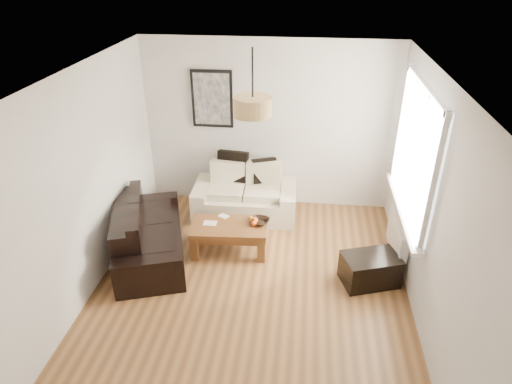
# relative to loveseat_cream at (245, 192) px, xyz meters

# --- Properties ---
(floor) EXTENTS (4.50, 4.50, 0.00)m
(floor) POSITION_rel_loveseat_cream_xyz_m (0.31, -1.78, -0.39)
(floor) COLOR brown
(floor) RESTS_ON ground
(ceiling) EXTENTS (3.80, 4.50, 0.00)m
(ceiling) POSITION_rel_loveseat_cream_xyz_m (0.31, -1.78, 2.21)
(ceiling) COLOR white
(ceiling) RESTS_ON floor
(wall_back) EXTENTS (3.80, 0.04, 2.60)m
(wall_back) POSITION_rel_loveseat_cream_xyz_m (0.31, 0.47, 0.91)
(wall_back) COLOR silver
(wall_back) RESTS_ON floor
(wall_front) EXTENTS (3.80, 0.04, 2.60)m
(wall_front) POSITION_rel_loveseat_cream_xyz_m (0.31, -4.03, 0.91)
(wall_front) COLOR silver
(wall_front) RESTS_ON floor
(wall_left) EXTENTS (0.04, 4.50, 2.60)m
(wall_left) POSITION_rel_loveseat_cream_xyz_m (-1.59, -1.78, 0.91)
(wall_left) COLOR silver
(wall_left) RESTS_ON floor
(wall_right) EXTENTS (0.04, 4.50, 2.60)m
(wall_right) POSITION_rel_loveseat_cream_xyz_m (2.21, -1.78, 0.91)
(wall_right) COLOR silver
(wall_right) RESTS_ON floor
(window_bay) EXTENTS (0.14, 1.90, 1.60)m
(window_bay) POSITION_rel_loveseat_cream_xyz_m (2.17, -0.98, 1.21)
(window_bay) COLOR white
(window_bay) RESTS_ON wall_right
(radiator) EXTENTS (0.10, 0.90, 0.52)m
(radiator) POSITION_rel_loveseat_cream_xyz_m (2.13, -0.98, -0.01)
(radiator) COLOR white
(radiator) RESTS_ON wall_right
(poster) EXTENTS (0.62, 0.04, 0.87)m
(poster) POSITION_rel_loveseat_cream_xyz_m (-0.54, 0.44, 1.31)
(poster) COLOR black
(poster) RESTS_ON wall_back
(pendant_shade) EXTENTS (0.40, 0.40, 0.20)m
(pendant_shade) POSITION_rel_loveseat_cream_xyz_m (0.31, -1.48, 1.84)
(pendant_shade) COLOR tan
(pendant_shade) RESTS_ON ceiling
(loveseat_cream) EXTENTS (1.58, 0.89, 0.77)m
(loveseat_cream) POSITION_rel_loveseat_cream_xyz_m (0.00, 0.00, 0.00)
(loveseat_cream) COLOR beige
(loveseat_cream) RESTS_ON floor
(sofa_leather) EXTENTS (1.33, 1.90, 0.75)m
(sofa_leather) POSITION_rel_loveseat_cream_xyz_m (-1.12, -1.21, -0.01)
(sofa_leather) COLOR black
(sofa_leather) RESTS_ON floor
(coffee_table) EXTENTS (1.06, 0.63, 0.42)m
(coffee_table) POSITION_rel_loveseat_cream_xyz_m (-0.08, -0.99, -0.18)
(coffee_table) COLOR brown
(coffee_table) RESTS_ON floor
(ottoman) EXTENTS (0.78, 0.63, 0.38)m
(ottoman) POSITION_rel_loveseat_cream_xyz_m (1.76, -1.44, -0.19)
(ottoman) COLOR black
(ottoman) RESTS_ON floor
(cushion_left) EXTENTS (0.48, 0.20, 0.47)m
(cushion_left) POSITION_rel_loveseat_cream_xyz_m (-0.21, 0.19, 0.34)
(cushion_left) COLOR black
(cushion_left) RESTS_ON loveseat_cream
(cushion_right) EXTENTS (0.39, 0.24, 0.37)m
(cushion_right) POSITION_rel_loveseat_cream_xyz_m (0.28, 0.19, 0.30)
(cushion_right) COLOR black
(cushion_right) RESTS_ON loveseat_cream
(fruit_bowl) EXTENTS (0.30, 0.30, 0.06)m
(fruit_bowl) POSITION_rel_loveseat_cream_xyz_m (0.33, -0.90, 0.06)
(fruit_bowl) COLOR black
(fruit_bowl) RESTS_ON coffee_table
(orange_a) EXTENTS (0.09, 0.09, 0.08)m
(orange_a) POSITION_rel_loveseat_cream_xyz_m (0.26, -0.98, 0.07)
(orange_a) COLOR #FF5515
(orange_a) RESTS_ON fruit_bowl
(orange_b) EXTENTS (0.08, 0.08, 0.08)m
(orange_b) POSITION_rel_loveseat_cream_xyz_m (0.26, -0.89, 0.07)
(orange_b) COLOR #FC6115
(orange_b) RESTS_ON fruit_bowl
(orange_c) EXTENTS (0.07, 0.07, 0.07)m
(orange_c) POSITION_rel_loveseat_cream_xyz_m (0.21, -0.86, 0.07)
(orange_c) COLOR orange
(orange_c) RESTS_ON fruit_bowl
(papers) EXTENTS (0.18, 0.13, 0.01)m
(papers) POSITION_rel_loveseat_cream_xyz_m (-0.34, -0.98, 0.03)
(papers) COLOR white
(papers) RESTS_ON coffee_table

